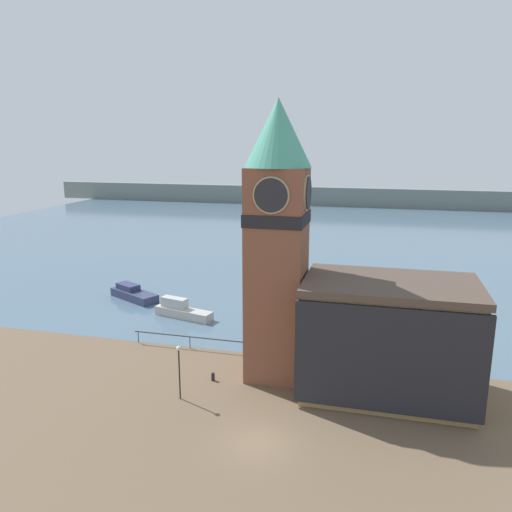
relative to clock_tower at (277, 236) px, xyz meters
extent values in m
plane|color=brown|center=(0.83, -8.85, -10.79)|extent=(160.00, 160.00, 0.00)
cube|color=slate|center=(0.83, 63.29, -10.79)|extent=(160.00, 120.00, 0.00)
cube|color=slate|center=(0.83, 103.29, -8.29)|extent=(180.00, 3.00, 5.00)
cube|color=#333338|center=(-8.21, 3.04, -9.74)|extent=(10.34, 0.08, 0.08)
cylinder|color=#333338|center=(-13.08, 3.04, -10.26)|extent=(0.07, 0.07, 1.05)
cylinder|color=#333338|center=(-8.21, 3.04, -10.26)|extent=(0.07, 0.07, 1.05)
cylinder|color=#333338|center=(-3.34, 3.04, -10.26)|extent=(0.07, 0.07, 1.05)
cube|color=brown|center=(-0.01, 0.01, -2.96)|extent=(4.06, 4.06, 15.65)
cube|color=black|center=(-0.01, 0.01, 1.29)|extent=(4.18, 4.18, 0.90)
cylinder|color=tan|center=(-0.01, -2.08, 3.13)|extent=(2.50, 0.12, 2.50)
cylinder|color=#232328|center=(-0.01, -2.17, 3.13)|extent=(2.27, 0.12, 2.27)
cylinder|color=tan|center=(2.08, 0.01, 3.13)|extent=(0.12, 2.50, 2.50)
cylinder|color=#232328|center=(2.17, 0.01, 3.13)|extent=(0.12, 2.27, 2.27)
cone|color=teal|center=(-0.01, 0.01, 7.20)|extent=(4.67, 4.67, 4.68)
cube|color=#A88451|center=(8.07, -0.56, -6.96)|extent=(11.34, 7.10, 7.65)
cube|color=#4C3D33|center=(8.07, -0.56, -2.88)|extent=(11.74, 7.50, 0.50)
cube|color=#232328|center=(8.07, -4.25, -6.81)|extent=(11.84, 0.30, 7.04)
cube|color=#B7B2A8|center=(-11.66, 10.07, -10.33)|extent=(6.43, 2.90, 0.91)
cube|color=#B2B2B2|center=(-12.75, 10.34, -9.37)|extent=(2.92, 1.64, 1.01)
cube|color=#333856|center=(-19.35, 14.28, -10.32)|extent=(6.61, 4.78, 0.93)
cube|color=navy|center=(-20.37, 14.81, -9.54)|extent=(3.16, 2.58, 0.64)
cylinder|color=black|center=(-4.35, -2.08, -10.53)|extent=(0.26, 0.26, 0.51)
sphere|color=black|center=(-4.35, -2.08, -10.28)|extent=(0.27, 0.27, 0.27)
cylinder|color=black|center=(-1.65, 1.60, -10.52)|extent=(0.35, 0.35, 0.52)
sphere|color=black|center=(-1.65, 1.60, -10.26)|extent=(0.37, 0.37, 0.37)
cylinder|color=black|center=(-5.66, -5.20, -8.96)|extent=(0.10, 0.10, 3.65)
sphere|color=silver|center=(-5.66, -5.20, -7.04)|extent=(0.32, 0.32, 0.32)
camera|label=1|loc=(7.17, -34.35, 6.67)|focal=35.00mm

